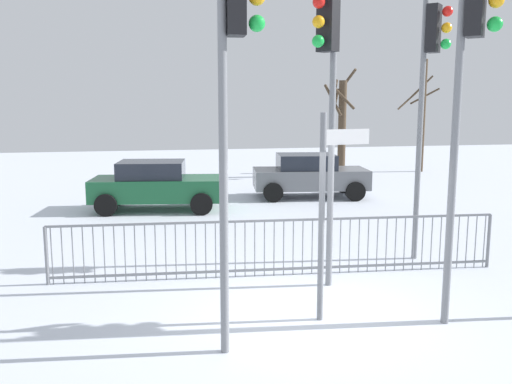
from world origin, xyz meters
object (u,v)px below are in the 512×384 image
object	(u,v)px
direction_sign_post	(326,206)
car_green_near	(156,185)
traffic_light_foreground_left	(328,74)
car_grey_trailing	(309,175)
traffic_light_mid_left	(430,73)
bare_tree_centre	(341,123)
traffic_light_foreground_right	(234,65)
bare_tree_left	(422,114)
traffic_light_rear_right	(470,65)

from	to	relation	value
direction_sign_post	car_green_near	distance (m)	9.38
traffic_light_foreground_left	car_grey_trailing	distance (m)	9.68
traffic_light_mid_left	bare_tree_centre	size ratio (longest dim) A/B	1.11
car_green_near	traffic_light_foreground_right	bearing A→B (deg)	-77.33
car_grey_trailing	bare_tree_left	world-z (taller)	bare_tree_left
direction_sign_post	bare_tree_centre	xyz separation A→B (m)	(5.81, 15.30, 0.59)
car_grey_trailing	traffic_light_mid_left	bearing A→B (deg)	-82.18
traffic_light_foreground_left	traffic_light_rear_right	world-z (taller)	traffic_light_rear_right
traffic_light_foreground_right	car_green_near	xyz separation A→B (m)	(-0.81, 9.85, -2.86)
car_green_near	traffic_light_mid_left	bearing A→B (deg)	-42.94
direction_sign_post	car_green_near	world-z (taller)	direction_sign_post
traffic_light_mid_left	traffic_light_foreground_left	world-z (taller)	traffic_light_mid_left
traffic_light_foreground_left	bare_tree_centre	distance (m)	14.97
car_grey_trailing	bare_tree_left	bearing A→B (deg)	46.46
traffic_light_mid_left	direction_sign_post	xyz separation A→B (m)	(-2.96, -2.62, -2.04)
traffic_light_foreground_right	traffic_light_foreground_left	size ratio (longest dim) A/B	0.99
traffic_light_mid_left	bare_tree_left	distance (m)	15.31
car_grey_trailing	bare_tree_left	size ratio (longest dim) A/B	0.78
traffic_light_rear_right	car_grey_trailing	distance (m)	11.32
traffic_light_mid_left	traffic_light_rear_right	bearing A→B (deg)	24.73
bare_tree_left	bare_tree_centre	xyz separation A→B (m)	(-4.23, -0.86, -0.37)
traffic_light_mid_left	traffic_light_rear_right	distance (m)	3.41
traffic_light_rear_right	car_green_near	world-z (taller)	traffic_light_rear_right
traffic_light_rear_right	car_grey_trailing	xyz separation A→B (m)	(1.08, 10.88, -2.92)
direction_sign_post	traffic_light_foreground_left	bearing A→B (deg)	61.80
car_grey_trailing	bare_tree_centre	size ratio (longest dim) A/B	0.86
traffic_light_foreground_left	bare_tree_left	size ratio (longest dim) A/B	0.97
traffic_light_rear_right	car_grey_trailing	size ratio (longest dim) A/B	1.27
traffic_light_mid_left	bare_tree_left	size ratio (longest dim) A/B	1.00
traffic_light_mid_left	direction_sign_post	world-z (taller)	traffic_light_mid_left
traffic_light_rear_right	bare_tree_left	xyz separation A→B (m)	(8.25, 16.74, -1.01)
traffic_light_rear_right	direction_sign_post	xyz separation A→B (m)	(-1.79, 0.58, -1.97)
traffic_light_mid_left	bare_tree_left	bearing A→B (deg)	-163.01
car_green_near	bare_tree_centre	size ratio (longest dim) A/B	0.86
traffic_light_rear_right	direction_sign_post	distance (m)	2.73
traffic_light_mid_left	traffic_light_foreground_right	world-z (taller)	traffic_light_mid_left
car_grey_trailing	bare_tree_left	xyz separation A→B (m)	(7.17, 5.85, 1.91)
direction_sign_post	car_grey_trailing	bearing A→B (deg)	64.64
bare_tree_centre	traffic_light_rear_right	bearing A→B (deg)	-104.19
traffic_light_rear_right	bare_tree_left	size ratio (longest dim) A/B	0.98
direction_sign_post	car_green_near	size ratio (longest dim) A/B	0.76
traffic_light_mid_left	traffic_light_rear_right	size ratio (longest dim) A/B	1.02
traffic_light_mid_left	car_green_near	bearing A→B (deg)	-96.26
bare_tree_centre	bare_tree_left	bearing A→B (deg)	11.46
traffic_light_foreground_right	car_green_near	distance (m)	10.29
traffic_light_mid_left	traffic_light_foreground_left	xyz separation A→B (m)	(-2.49, -1.24, -0.10)
traffic_light_rear_right	car_grey_trailing	bearing A→B (deg)	-143.69
car_green_near	bare_tree_left	distance (m)	14.34
bare_tree_left	traffic_light_foreground_left	bearing A→B (deg)	-122.97
traffic_light_rear_right	bare_tree_centre	world-z (taller)	traffic_light_rear_right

